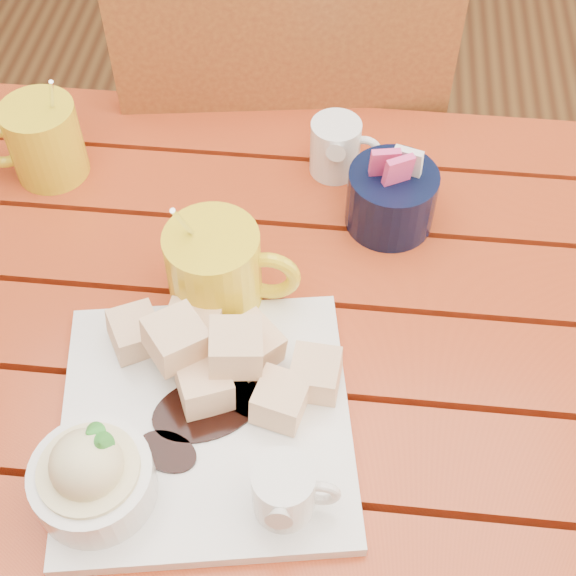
# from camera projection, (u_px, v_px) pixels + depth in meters

# --- Properties ---
(ground) EXTENTS (5.00, 5.00, 0.00)m
(ground) POSITION_uv_depth(u_px,v_px,m) (262.00, 576.00, 1.44)
(ground) COLOR #4E2A16
(ground) RESTS_ON ground
(table) EXTENTS (1.20, 0.79, 0.75)m
(table) POSITION_uv_depth(u_px,v_px,m) (248.00, 393.00, 0.94)
(table) COLOR maroon
(table) RESTS_ON ground
(dessert_plate) EXTENTS (0.32, 0.32, 0.11)m
(dessert_plate) POSITION_uv_depth(u_px,v_px,m) (183.00, 426.00, 0.75)
(dessert_plate) COLOR white
(dessert_plate) RESTS_ON table
(coffee_mug_left) EXTENTS (0.13, 0.09, 0.15)m
(coffee_mug_left) POSITION_uv_depth(u_px,v_px,m) (42.00, 140.00, 0.97)
(coffee_mug_left) COLOR yellow
(coffee_mug_left) RESTS_ON table
(coffee_mug_right) EXTENTS (0.14, 0.10, 0.17)m
(coffee_mug_right) POSITION_uv_depth(u_px,v_px,m) (217.00, 271.00, 0.84)
(coffee_mug_right) COLOR yellow
(coffee_mug_right) RESTS_ON table
(cream_pitcher) EXTENTS (0.09, 0.07, 0.08)m
(cream_pitcher) POSITION_uv_depth(u_px,v_px,m) (337.00, 147.00, 0.98)
(cream_pitcher) COLOR white
(cream_pitcher) RESTS_ON table
(sugar_caddy) EXTENTS (0.10, 0.10, 0.11)m
(sugar_caddy) POSITION_uv_depth(u_px,v_px,m) (391.00, 197.00, 0.93)
(sugar_caddy) COLOR black
(sugar_caddy) RESTS_ON table
(chair_far) EXTENTS (0.50, 0.50, 0.94)m
(chair_far) POSITION_uv_depth(u_px,v_px,m) (283.00, 166.00, 1.34)
(chair_far) COLOR brown
(chair_far) RESTS_ON ground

